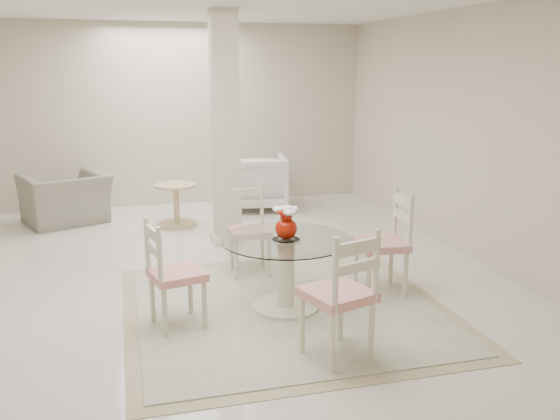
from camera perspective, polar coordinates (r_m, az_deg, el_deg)
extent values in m
plane|color=white|center=(5.96, -7.65, -6.85)|extent=(7.00, 7.00, 0.00)
cube|color=beige|center=(9.10, -10.82, 8.90)|extent=(6.00, 0.02, 2.70)
cube|color=beige|center=(2.27, 2.84, -5.22)|extent=(6.00, 0.02, 2.70)
cube|color=beige|center=(6.68, 18.56, 6.74)|extent=(0.02, 7.00, 2.70)
cube|color=beige|center=(6.98, -5.29, 7.66)|extent=(0.30, 0.30, 2.70)
cube|color=tan|center=(5.28, 0.57, -9.47)|extent=(2.77, 2.77, 0.01)
cube|color=beige|center=(5.28, 0.57, -9.39)|extent=(2.53, 2.53, 0.01)
cylinder|color=beige|center=(5.27, 0.57, -9.29)|extent=(0.58, 0.58, 0.04)
cylinder|color=beige|center=(5.16, 0.57, -6.08)|extent=(0.15, 0.15, 0.60)
cylinder|color=beige|center=(5.07, 0.58, -3.03)|extent=(0.24, 0.24, 0.02)
cylinder|color=white|center=(5.06, 0.58, -2.84)|extent=(1.12, 1.12, 0.01)
ellipsoid|color=#AC1505|center=(5.04, 0.58, -1.80)|extent=(0.19, 0.19, 0.18)
cylinder|color=#AC1505|center=(5.01, 0.59, -0.57)|extent=(0.10, 0.10, 0.05)
cylinder|color=#AC1505|center=(5.00, 0.59, -0.16)|extent=(0.16, 0.16, 0.02)
ellipsoid|color=white|center=(4.99, 0.59, 0.13)|extent=(0.11, 0.11, 0.05)
ellipsoid|color=white|center=(5.03, 1.16, 0.05)|extent=(0.11, 0.11, 0.05)
ellipsoid|color=white|center=(5.01, -0.09, 0.06)|extent=(0.11, 0.11, 0.05)
ellipsoid|color=white|center=(4.95, 0.89, -0.25)|extent=(0.11, 0.11, 0.05)
cylinder|color=beige|center=(5.71, 7.31, -5.36)|extent=(0.04, 0.04, 0.45)
cylinder|color=beige|center=(5.39, 8.51, -6.56)|extent=(0.04, 0.04, 0.45)
cylinder|color=beige|center=(5.83, 10.62, -5.09)|extent=(0.04, 0.04, 0.45)
cylinder|color=beige|center=(5.52, 11.98, -6.24)|extent=(0.04, 0.04, 0.45)
cube|color=#B21F13|center=(5.53, 9.71, -3.26)|extent=(0.46, 0.46, 0.07)
cube|color=beige|center=(5.51, 11.76, 0.15)|extent=(0.07, 0.39, 0.53)
cylinder|color=beige|center=(5.86, -4.23, -4.94)|extent=(0.04, 0.04, 0.42)
cylinder|color=beige|center=(5.91, -1.06, -4.72)|extent=(0.04, 0.04, 0.42)
cylinder|color=beige|center=(6.17, -4.70, -3.98)|extent=(0.04, 0.04, 0.42)
cylinder|color=beige|center=(6.22, -1.69, -3.78)|extent=(0.04, 0.04, 0.42)
cube|color=red|center=(5.97, -2.95, -2.13)|extent=(0.42, 0.42, 0.06)
cube|color=beige|center=(6.07, -3.29, 1.11)|extent=(0.37, 0.05, 0.49)
cylinder|color=beige|center=(4.85, -7.27, -9.13)|extent=(0.04, 0.04, 0.42)
cylinder|color=beige|center=(5.13, -8.62, -7.84)|extent=(0.04, 0.04, 0.42)
cylinder|color=beige|center=(4.75, -11.02, -9.77)|extent=(0.04, 0.04, 0.42)
cylinder|color=beige|center=(5.04, -12.17, -8.41)|extent=(0.04, 0.04, 0.42)
cube|color=red|center=(4.85, -9.89, -6.13)|extent=(0.48, 0.48, 0.06)
cube|color=beige|center=(4.71, -12.15, -2.95)|extent=(0.12, 0.36, 0.49)
cylinder|color=#EFE7C5|center=(4.63, 5.82, -9.95)|extent=(0.04, 0.04, 0.46)
cylinder|color=#EFE7C5|center=(4.44, 2.13, -11.01)|extent=(0.04, 0.04, 0.46)
cylinder|color=#EFE7C5|center=(4.39, 8.79, -11.47)|extent=(0.04, 0.04, 0.46)
cylinder|color=#EFE7C5|center=(4.18, 5.02, -12.70)|extent=(0.04, 0.04, 0.46)
cube|color=red|center=(4.30, 5.52, -8.07)|extent=(0.55, 0.55, 0.07)
cube|color=#EFE7C5|center=(4.04, 7.38, -4.54)|extent=(0.39, 0.16, 0.54)
imported|color=gray|center=(8.47, -19.94, 1.03)|extent=(1.31, 1.24, 0.67)
imported|color=white|center=(8.79, -2.29, 2.72)|extent=(0.98, 1.00, 0.80)
cylinder|color=tan|center=(8.03, -9.85, -1.32)|extent=(0.52, 0.52, 0.04)
cylinder|color=tan|center=(7.97, -9.93, 0.48)|extent=(0.08, 0.08, 0.50)
cylinder|color=tan|center=(7.92, -10.01, 2.34)|extent=(0.54, 0.54, 0.03)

